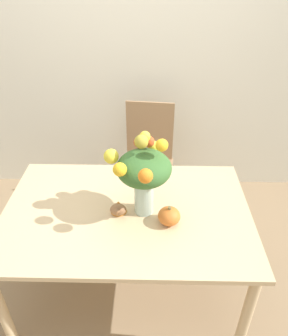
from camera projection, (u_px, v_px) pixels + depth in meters
ground_plane at (129, 287)px, 2.35m from camera, size 12.00×12.00×0.00m
wall_back at (135, 46)px, 2.69m from camera, size 8.00×0.06×2.70m
dining_table at (127, 221)px, 1.99m from camera, size 1.46×0.97×0.73m
flower_vase at (143, 171)px, 1.78m from camera, size 0.37×0.38×0.51m
pumpkin at (169, 216)px, 1.83m from camera, size 0.13×0.13×0.12m
turkey_figurine at (118, 208)px, 1.90m from camera, size 0.09×0.13×0.08m
dining_chair_near_window at (148, 161)px, 2.80m from camera, size 0.46×0.46×0.99m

